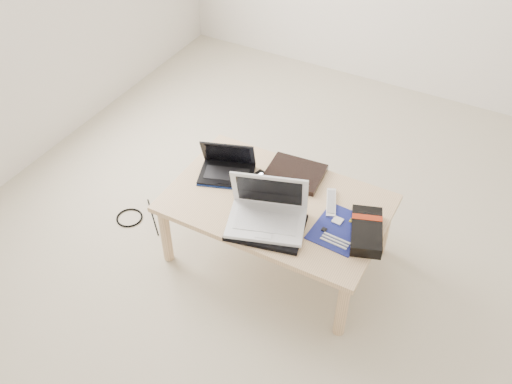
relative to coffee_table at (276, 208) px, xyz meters
The scene contains 13 objects.
ground 0.42m from the coffee_table, ahead, with size 4.00×4.00×0.00m, color beige.
coffee_table is the anchor object (origin of this frame).
book 0.23m from the coffee_table, 91.59° to the left, with size 0.31×0.27×0.03m.
netbook 0.35m from the coffee_table, 168.62° to the left, with size 0.34×0.29×0.19m.
tablet 0.12m from the coffee_table, 149.19° to the left, with size 0.28×0.24×0.01m.
remote 0.28m from the coffee_table, 23.93° to the left, with size 0.12×0.21×0.02m.
neoprene_sleeve 0.21m from the coffee_table, 77.57° to the right, with size 0.36×0.26×0.02m, color black.
white_laptop 0.20m from the coffee_table, 79.95° to the right, with size 0.43×0.36×0.26m.
motherboard 0.36m from the coffee_table, ahead, with size 0.25×0.30×0.01m.
gpu_box 0.49m from the coffee_table, ahead, with size 0.23×0.32×0.06m.
cable_coil 0.12m from the coffee_table, 151.72° to the right, with size 0.11×0.11×0.01m, color black.
floor_cable_coil 0.96m from the coffee_table, 169.80° to the right, with size 0.15×0.15×0.01m, color black.
floor_cable_trail 0.84m from the coffee_table, behind, with size 0.01×0.01×0.32m, color black.
Camera 1 is at (0.68, -1.91, 2.37)m, focal length 40.00 mm.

